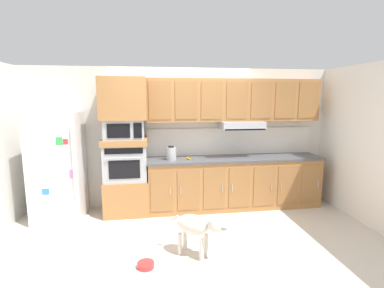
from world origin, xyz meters
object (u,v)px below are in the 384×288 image
Objects in this scene: dog at (198,226)px; microwave at (125,129)px; refrigerator at (58,166)px; built_in_oven at (126,162)px; dog_food_bowl at (146,265)px; electric_kettle at (171,153)px; screwdriver at (189,158)px.

microwave is at bearing 158.61° from dog.
built_in_oven is (1.07, 0.07, 0.02)m from refrigerator.
electric_kettle is at bearing 75.31° from dog_food_bowl.
screwdriver is (1.08, -0.04, -0.53)m from microwave.
screwdriver is 1.61m from dog.
refrigerator is 2.32m from dog_food_bowl.
electric_kettle is 1.99m from dog_food_bowl.
electric_kettle is at bearing 134.44° from dog.
built_in_oven is 1.03× the size of dog.
screwdriver is 0.25× the size of dog.
refrigerator is 2.58m from dog.
dog is (0.98, -1.56, -0.50)m from built_in_oven.
microwave is (0.00, -0.00, 0.56)m from built_in_oven.
microwave is 2.25m from dog_food_bowl.
electric_kettle reaches higher than screwdriver.
dog_food_bowl is at bearing -79.00° from microwave.
screwdriver is at bearing -2.32° from built_in_oven.
built_in_oven is at bearing 177.68° from screwdriver.
microwave reaches higher than electric_kettle.
refrigerator is 2.59× the size of dog.
microwave is at bearing 176.48° from electric_kettle.
refrigerator is 8.80× the size of dog_food_bowl.
microwave is at bearing 177.68° from screwdriver.
refrigerator is 1.07m from built_in_oven.
dog_food_bowl is at bearing -49.50° from refrigerator.
dog is at bearing -36.12° from refrigerator.
refrigerator reaches higher than electric_kettle.
dog is at bearing 12.91° from dog_food_bowl.
microwave is 1.20m from screwdriver.
electric_kettle is at bearing -3.52° from microwave.
dog_food_bowl is (-0.65, -0.15, -0.37)m from dog.
dog is (2.05, -1.50, -0.48)m from refrigerator.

